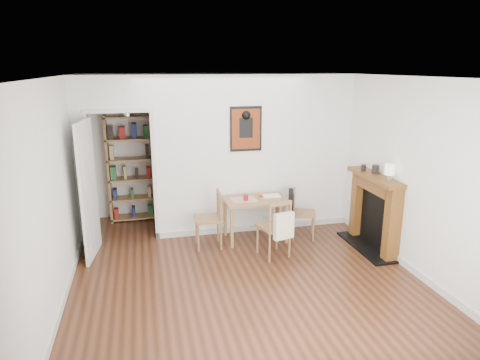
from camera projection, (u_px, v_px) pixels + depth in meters
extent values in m
plane|color=#542C1B|center=(241.00, 269.00, 5.94)|extent=(5.20, 5.20, 0.00)
plane|color=white|center=(209.00, 144.00, 8.05)|extent=(4.50, 0.00, 4.50)
plane|color=white|center=(321.00, 265.00, 3.16)|extent=(4.50, 0.00, 4.50)
plane|color=white|center=(58.00, 189.00, 5.11)|extent=(0.00, 5.20, 5.20)
plane|color=white|center=(394.00, 169.00, 6.10)|extent=(0.00, 5.20, 5.20)
plane|color=silver|center=(241.00, 76.00, 5.27)|extent=(5.20, 5.20, 0.00)
cube|color=white|center=(255.00, 155.00, 7.05)|extent=(3.35, 0.10, 2.60)
cube|color=white|center=(83.00, 163.00, 6.46)|extent=(0.25, 0.10, 2.60)
cube|color=white|center=(117.00, 94.00, 6.32)|extent=(0.90, 0.10, 0.55)
cube|color=silver|center=(91.00, 181.00, 6.55)|extent=(0.06, 0.14, 2.05)
cube|color=silver|center=(155.00, 177.00, 6.76)|extent=(0.06, 0.14, 2.05)
cube|color=silver|center=(255.00, 227.00, 7.31)|extent=(3.35, 0.02, 0.10)
cube|color=silver|center=(62.00, 308.00, 4.87)|extent=(0.02, 4.00, 0.10)
cube|color=silver|center=(409.00, 268.00, 5.85)|extent=(0.02, 4.00, 0.10)
cube|color=silver|center=(88.00, 191.00, 6.11)|extent=(0.15, 0.80, 2.00)
cube|color=black|center=(246.00, 129.00, 6.83)|extent=(0.52, 0.02, 0.72)
cube|color=maroon|center=(246.00, 129.00, 6.82)|extent=(0.46, 0.00, 0.64)
cube|color=#A2814B|center=(256.00, 200.00, 6.80)|extent=(1.00, 0.63, 0.04)
cube|color=#A2814B|center=(232.00, 228.00, 6.54)|extent=(0.05, 0.05, 0.64)
cube|color=#A2814B|center=(287.00, 224.00, 6.73)|extent=(0.05, 0.05, 0.64)
cube|color=#A2814B|center=(225.00, 217.00, 7.03)|extent=(0.05, 0.05, 0.64)
cube|color=#A2814B|center=(277.00, 213.00, 7.23)|extent=(0.05, 0.05, 0.64)
cube|color=black|center=(291.00, 204.00, 6.90)|extent=(0.20, 0.34, 0.43)
cube|color=beige|center=(283.00, 225.00, 6.02)|extent=(0.32, 0.17, 0.38)
cube|color=#A2814B|center=(109.00, 169.00, 7.55)|extent=(0.04, 0.32, 1.91)
cube|color=#A2814B|center=(153.00, 167.00, 7.72)|extent=(0.04, 0.32, 1.91)
cube|color=#A2814B|center=(134.00, 217.00, 7.87)|extent=(0.80, 0.32, 0.03)
cube|color=#A2814B|center=(131.00, 179.00, 7.68)|extent=(0.80, 0.32, 0.03)
cube|color=#A2814B|center=(127.00, 117.00, 7.40)|extent=(0.80, 0.32, 0.03)
cube|color=maroon|center=(131.00, 168.00, 7.63)|extent=(0.70, 0.26, 0.26)
cube|color=brown|center=(392.00, 225.00, 6.04)|extent=(0.20, 0.16, 1.10)
cube|color=brown|center=(358.00, 204.00, 6.97)|extent=(0.20, 0.16, 1.10)
cube|color=brown|center=(375.00, 177.00, 6.35)|extent=(0.30, 1.21, 0.06)
cube|color=brown|center=(377.00, 185.00, 6.39)|extent=(0.20, 0.85, 0.20)
cube|color=black|center=(377.00, 219.00, 6.54)|extent=(0.08, 0.81, 0.88)
cube|color=black|center=(368.00, 246.00, 6.63)|extent=(0.45, 1.25, 0.03)
cylinder|color=maroon|center=(246.00, 198.00, 6.70)|extent=(0.08, 0.08, 0.10)
sphere|color=#DE5E0B|center=(260.00, 194.00, 6.92)|extent=(0.07, 0.07, 0.07)
cube|color=beige|center=(244.00, 200.00, 6.75)|extent=(0.39, 0.29, 0.00)
cube|color=white|center=(271.00, 196.00, 6.93)|extent=(0.30, 0.23, 0.01)
cylinder|color=silver|center=(389.00, 177.00, 6.03)|extent=(0.07, 0.07, 0.08)
cylinder|color=beige|center=(390.00, 169.00, 6.00)|extent=(0.15, 0.15, 0.15)
cylinder|color=black|center=(375.00, 169.00, 6.42)|extent=(0.11, 0.11, 0.13)
cylinder|color=black|center=(364.00, 168.00, 6.58)|extent=(0.08, 0.08, 0.10)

